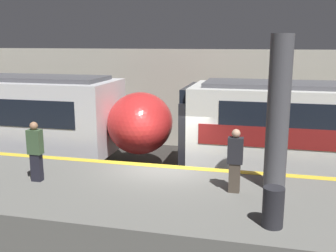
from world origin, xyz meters
name	(u,v)px	position (x,y,z in m)	size (l,w,h in m)	color
ground_plane	(165,199)	(0.00, 0.00, 0.00)	(120.00, 120.00, 0.00)	#282623
platform	(145,210)	(0.00, -2.17, 0.56)	(40.00, 4.34, 1.13)	slate
station_rear_barrier	(199,99)	(0.00, 6.43, 2.26)	(50.00, 0.15, 4.53)	#B2AD9E
support_pillar_near	(278,114)	(3.25, -1.21, 3.10)	(0.57, 0.57, 3.95)	#47474C
person_waiting	(235,159)	(2.26, -1.75, 1.99)	(0.38, 0.24, 1.64)	#473D33
person_walking	(36,150)	(-3.06, -2.20, 1.99)	(0.38, 0.24, 1.66)	black
trash_bin	(273,207)	(3.17, -3.49, 1.55)	(0.44, 0.44, 0.85)	#232328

